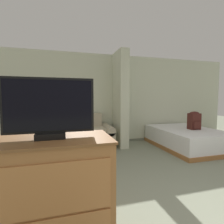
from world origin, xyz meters
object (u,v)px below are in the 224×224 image
(table_lamp, at_px, (34,117))
(backpack, at_px, (194,120))
(tv, at_px, (50,109))
(tv_dresser, at_px, (52,195))
(bed, at_px, (185,138))
(couch, at_px, (79,136))
(coffee_table, at_px, (80,145))

(table_lamp, distance_m, backpack, 4.09)
(table_lamp, xyz_separation_m, tv, (0.57, -3.02, 0.37))
(tv_dresser, bearing_deg, table_lamp, 100.62)
(table_lamp, xyz_separation_m, bed, (3.86, -0.60, -0.62))
(couch, bearing_deg, tv_dresser, -99.48)
(tv, distance_m, backpack, 4.18)
(tv, bearing_deg, couch, 80.52)
(tv_dresser, xyz_separation_m, bed, (3.29, 2.42, -0.24))
(couch, distance_m, backpack, 3.07)
(couch, xyz_separation_m, tv_dresser, (-0.51, -3.05, 0.17))
(coffee_table, xyz_separation_m, bed, (2.85, 0.28, -0.09))
(tv, xyz_separation_m, bed, (3.29, 2.42, -0.99))
(couch, relative_size, tv_dresser, 1.72)
(coffee_table, relative_size, tv_dresser, 0.60)
(table_lamp, relative_size, backpack, 0.90)
(bed, bearing_deg, tv, -143.68)
(coffee_table, height_order, tv, tv)
(tv_dresser, distance_m, bed, 4.10)
(table_lamp, xyz_separation_m, tv_dresser, (0.57, -3.02, -0.38))
(backpack, bearing_deg, tv_dresser, -146.38)
(table_lamp, height_order, bed, table_lamp)
(coffee_table, xyz_separation_m, table_lamp, (-1.01, 0.89, 0.53))
(coffee_table, distance_m, tv, 2.36)
(tv, relative_size, backpack, 1.53)
(tv_dresser, distance_m, backpack, 4.16)
(bed, xyz_separation_m, backpack, (0.16, -0.12, 0.49))
(tv_dresser, bearing_deg, tv, 90.00)
(coffee_table, xyz_separation_m, backpack, (3.01, 0.16, 0.40))
(couch, bearing_deg, tv, -99.48)
(tv_dresser, height_order, backpack, tv_dresser)
(table_lamp, bearing_deg, coffee_table, -41.22)
(tv, bearing_deg, tv_dresser, -90.00)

